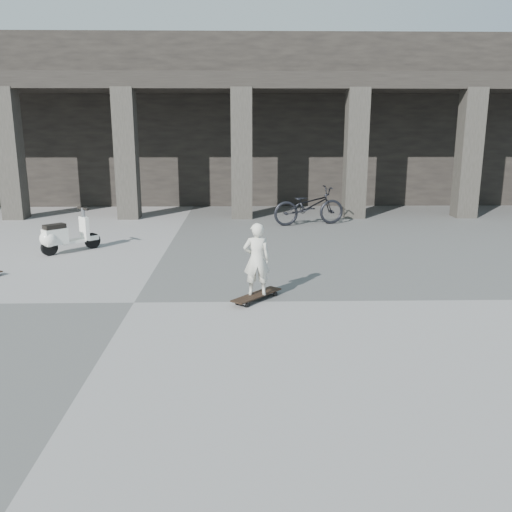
{
  "coord_description": "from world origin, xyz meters",
  "views": [
    {
      "loc": [
        1.84,
        -8.63,
        2.88
      ],
      "look_at": [
        2.05,
        0.58,
        0.65
      ],
      "focal_mm": 38.0,
      "sensor_mm": 36.0,
      "label": 1
    }
  ],
  "objects_px": {
    "longboard": "(257,295)",
    "child": "(257,259)",
    "scooter": "(60,237)",
    "bicycle": "(309,206)"
  },
  "relations": [
    {
      "from": "scooter",
      "to": "bicycle",
      "type": "height_order",
      "value": "bicycle"
    },
    {
      "from": "scooter",
      "to": "bicycle",
      "type": "bearing_deg",
      "value": -13.19
    },
    {
      "from": "scooter",
      "to": "bicycle",
      "type": "xyz_separation_m",
      "value": [
        6.13,
        3.59,
        0.16
      ]
    },
    {
      "from": "child",
      "to": "bicycle",
      "type": "xyz_separation_m",
      "value": [
        1.71,
        7.12,
        -0.15
      ]
    },
    {
      "from": "child",
      "to": "scooter",
      "type": "height_order",
      "value": "child"
    },
    {
      "from": "child",
      "to": "scooter",
      "type": "distance_m",
      "value": 5.66
    },
    {
      "from": "longboard",
      "to": "child",
      "type": "xyz_separation_m",
      "value": [
        0.0,
        0.0,
        0.63
      ]
    },
    {
      "from": "child",
      "to": "scooter",
      "type": "relative_size",
      "value": 1.07
    },
    {
      "from": "longboard",
      "to": "child",
      "type": "relative_size",
      "value": 0.8
    },
    {
      "from": "bicycle",
      "to": "longboard",
      "type": "bearing_deg",
      "value": 153.58
    }
  ]
}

